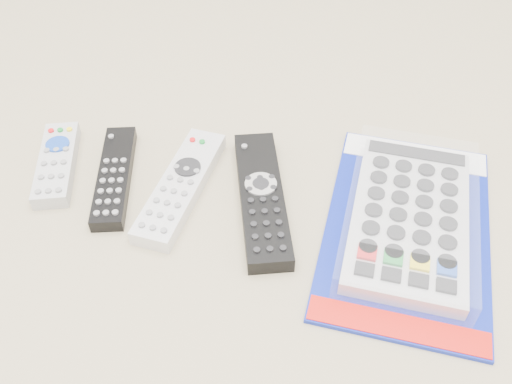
# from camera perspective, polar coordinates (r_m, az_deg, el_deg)

# --- Properties ---
(remote_small_grey) EXTENTS (0.08, 0.18, 0.03)m
(remote_small_grey) POSITION_cam_1_polar(r_m,az_deg,el_deg) (0.91, -19.30, 2.72)
(remote_small_grey) COLOR #A7A7A9
(remote_small_grey) RESTS_ON ground
(remote_slim_black) EXTENTS (0.07, 0.21, 0.02)m
(remote_slim_black) POSITION_cam_1_polar(r_m,az_deg,el_deg) (0.87, -13.97, 1.54)
(remote_slim_black) COLOR black
(remote_slim_black) RESTS_ON ground
(remote_silver_dvd) EXTENTS (0.10, 0.24, 0.03)m
(remote_silver_dvd) POSITION_cam_1_polar(r_m,az_deg,el_deg) (0.83, -7.53, 0.60)
(remote_silver_dvd) COLOR silver
(remote_silver_dvd) RESTS_ON ground
(remote_large_black) EXTENTS (0.11, 0.26, 0.03)m
(remote_large_black) POSITION_cam_1_polar(r_m,az_deg,el_deg) (0.81, 0.58, -0.54)
(remote_large_black) COLOR black
(remote_large_black) RESTS_ON ground
(jumbo_remote_packaged) EXTENTS (0.27, 0.39, 0.05)m
(jumbo_remote_packaged) POSITION_cam_1_polar(r_m,az_deg,el_deg) (0.80, 15.12, -2.40)
(jumbo_remote_packaged) COLOR #0D1E93
(jumbo_remote_packaged) RESTS_ON ground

